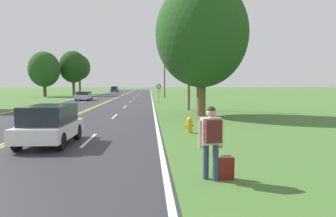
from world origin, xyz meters
TOP-DOWN VIEW (x-y plane):
  - hitchhiker_person at (6.95, 2.15)m, footprint 0.60×0.43m
  - suitcase at (7.32, 2.21)m, footprint 0.40×0.17m
  - fire_hydrant at (7.38, 9.11)m, footprint 0.44×0.28m
  - traffic_sign at (6.57, 29.87)m, footprint 0.60×0.10m
  - utility_pole_midground at (8.97, 21.55)m, footprint 1.80×0.24m
  - utility_pole_far at (8.05, 45.86)m, footprint 1.80×0.24m
  - tree_left_verge at (-10.65, 66.02)m, footprint 4.95×4.95m
  - tree_behind_sign at (9.24, 16.75)m, footprint 6.61×6.61m
  - tree_right_cluster at (-9.37, 55.18)m, footprint 5.40×5.40m
  - tree_far_back at (-13.63, 51.37)m, footprint 5.59×5.59m
  - car_white_hatchback_nearest at (1.71, 6.75)m, footprint 1.78×3.48m
  - car_silver_hatchback_approaching at (-3.71, 37.97)m, footprint 1.92×4.07m
  - car_dark_blue_suv_mid_near at (-4.44, 82.02)m, footprint 1.89×4.89m

SIDE VIEW (x-z plane):
  - suitcase at x=7.32m, z-range -0.02..0.56m
  - fire_hydrant at x=7.38m, z-range 0.01..0.76m
  - car_silver_hatchback_approaching at x=-3.71m, z-range 0.07..1.33m
  - car_white_hatchback_nearest at x=1.71m, z-range 0.04..1.54m
  - car_dark_blue_suv_mid_near at x=-4.44m, z-range 0.06..1.71m
  - hitchhiker_person at x=6.95m, z-range 0.20..1.97m
  - traffic_sign at x=6.57m, z-range 0.58..2.90m
  - utility_pole_midground at x=8.97m, z-range 0.15..7.87m
  - utility_pole_far at x=8.05m, z-range 0.15..7.98m
  - tree_far_back at x=-13.63m, z-range 0.88..9.08m
  - tree_right_cluster at x=-9.37m, z-range 1.26..10.02m
  - tree_behind_sign at x=9.24m, z-range 1.01..10.67m
  - tree_left_verge at x=-10.65m, z-range 1.63..10.65m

